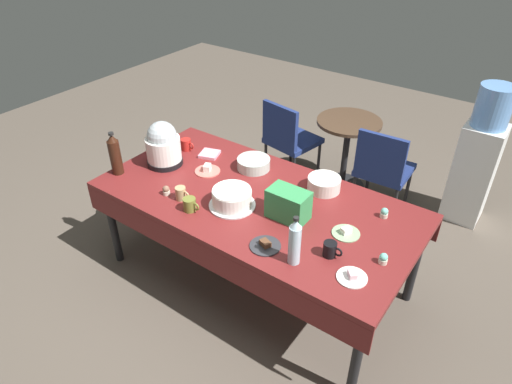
% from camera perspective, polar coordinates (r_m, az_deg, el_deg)
% --- Properties ---
extents(ground, '(9.00, 9.00, 0.00)m').
position_cam_1_polar(ground, '(3.57, 0.00, -10.68)').
color(ground, brown).
extents(potluck_table, '(2.20, 1.10, 0.75)m').
position_cam_1_polar(potluck_table, '(3.12, 0.00, -1.70)').
color(potluck_table, maroon).
rests_on(potluck_table, ground).
extents(frosted_layer_cake, '(0.31, 0.31, 0.13)m').
position_cam_1_polar(frosted_layer_cake, '(2.98, -3.04, -0.78)').
color(frosted_layer_cake, silver).
rests_on(frosted_layer_cake, potluck_table).
extents(slow_cooker, '(0.27, 0.27, 0.35)m').
position_cam_1_polar(slow_cooker, '(3.46, -11.60, 5.82)').
color(slow_cooker, black).
rests_on(slow_cooker, potluck_table).
extents(glass_salad_bowl, '(0.25, 0.25, 0.08)m').
position_cam_1_polar(glass_salad_bowl, '(3.39, -0.30, 3.60)').
color(glass_salad_bowl, '#B2C6BC').
rests_on(glass_salad_bowl, potluck_table).
extents(ceramic_snack_bowl, '(0.23, 0.23, 0.10)m').
position_cam_1_polar(ceramic_snack_bowl, '(3.18, 8.54, 1.01)').
color(ceramic_snack_bowl, silver).
rests_on(ceramic_snack_bowl, potluck_table).
extents(dessert_plate_white, '(0.17, 0.17, 0.04)m').
position_cam_1_polar(dessert_plate_white, '(2.55, 11.97, -10.36)').
color(dessert_plate_white, white).
rests_on(dessert_plate_white, potluck_table).
extents(dessert_plate_charcoal, '(0.19, 0.19, 0.04)m').
position_cam_1_polar(dessert_plate_charcoal, '(2.69, 1.17, -6.69)').
color(dessert_plate_charcoal, '#2D2D33').
rests_on(dessert_plate_charcoal, potluck_table).
extents(dessert_plate_coral, '(0.19, 0.19, 0.06)m').
position_cam_1_polar(dessert_plate_coral, '(3.39, -6.12, 2.78)').
color(dessert_plate_coral, '#E07266').
rests_on(dessert_plate_coral, potluck_table).
extents(dessert_plate_sage, '(0.17, 0.17, 0.05)m').
position_cam_1_polar(dessert_plate_sage, '(2.83, 11.24, -5.00)').
color(dessert_plate_sage, '#8CA87F').
rests_on(dessert_plate_sage, potluck_table).
extents(cupcake_rose, '(0.05, 0.05, 0.07)m').
position_cam_1_polar(cupcake_rose, '(3.01, 15.82, -2.54)').
color(cupcake_rose, beige).
rests_on(cupcake_rose, potluck_table).
extents(cupcake_berry, '(0.05, 0.05, 0.07)m').
position_cam_1_polar(cupcake_berry, '(2.67, 15.71, -8.06)').
color(cupcake_berry, beige).
rests_on(cupcake_berry, potluck_table).
extents(cupcake_cocoa, '(0.05, 0.05, 0.07)m').
position_cam_1_polar(cupcake_cocoa, '(3.17, -11.22, 0.19)').
color(cupcake_cocoa, beige).
rests_on(cupcake_cocoa, potluck_table).
extents(soda_bottle_cola, '(0.08, 0.08, 0.33)m').
position_cam_1_polar(soda_bottle_cola, '(3.44, -17.30, 4.52)').
color(soda_bottle_cola, '#33190F').
rests_on(soda_bottle_cola, potluck_table).
extents(soda_bottle_water, '(0.07, 0.07, 0.31)m').
position_cam_1_polar(soda_bottle_water, '(2.51, 4.89, -6.25)').
color(soda_bottle_water, silver).
rests_on(soda_bottle_water, potluck_table).
extents(coffee_mug_red, '(0.12, 0.08, 0.09)m').
position_cam_1_polar(coffee_mug_red, '(3.69, -8.75, 5.92)').
color(coffee_mug_red, '#B2231E').
rests_on(coffee_mug_red, potluck_table).
extents(coffee_mug_black, '(0.12, 0.08, 0.09)m').
position_cam_1_polar(coffee_mug_black, '(2.64, 9.31, -7.13)').
color(coffee_mug_black, black).
rests_on(coffee_mug_black, potluck_table).
extents(coffee_mug_tan, '(0.11, 0.07, 0.09)m').
position_cam_1_polar(coffee_mug_tan, '(3.09, -9.39, -0.18)').
color(coffee_mug_tan, tan).
rests_on(coffee_mug_tan, potluck_table).
extents(coffee_mug_olive, '(0.12, 0.08, 0.09)m').
position_cam_1_polar(coffee_mug_olive, '(2.98, -8.30, -1.57)').
color(coffee_mug_olive, olive).
rests_on(coffee_mug_olive, potluck_table).
extents(soda_carton, '(0.26, 0.16, 0.20)m').
position_cam_1_polar(soda_carton, '(2.86, 4.08, -1.56)').
color(soda_carton, '#338C4C').
rests_on(soda_carton, potluck_table).
extents(paper_napkin_stack, '(0.18, 0.18, 0.02)m').
position_cam_1_polar(paper_napkin_stack, '(3.59, -5.86, 4.76)').
color(paper_napkin_stack, pink).
rests_on(paper_napkin_stack, potluck_table).
extents(maroon_chair_left, '(0.51, 0.51, 0.85)m').
position_cam_1_polar(maroon_chair_left, '(4.44, 4.07, 6.93)').
color(maroon_chair_left, navy).
rests_on(maroon_chair_left, ground).
extents(maroon_chair_right, '(0.46, 0.46, 0.85)m').
position_cam_1_polar(maroon_chair_right, '(4.08, 15.62, 3.07)').
color(maroon_chair_right, navy).
rests_on(maroon_chair_right, ground).
extents(round_cafe_table, '(0.60, 0.60, 0.72)m').
position_cam_1_polar(round_cafe_table, '(4.40, 11.34, 6.20)').
color(round_cafe_table, '#473323').
rests_on(round_cafe_table, ground).
extents(water_cooler, '(0.32, 0.32, 1.24)m').
position_cam_1_polar(water_cooler, '(4.28, 26.02, 3.70)').
color(water_cooler, silver).
rests_on(water_cooler, ground).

